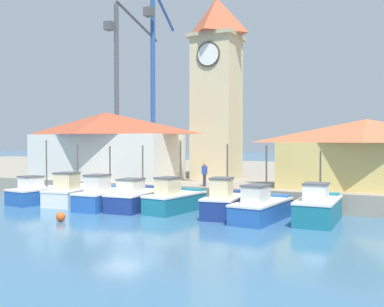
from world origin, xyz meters
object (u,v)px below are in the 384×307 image
port_crane_near (118,101)px  mooring_buoy (61,217)px  fishing_boat_left_outer (73,193)px  fishing_boat_left_inner (104,197)px  fishing_boat_mid_right (225,203)px  fishing_boat_far_left (40,193)px  clock_tower (217,84)px  warehouse_left (106,145)px  fishing_boat_right_inner (261,208)px  warehouse_right (366,153)px  fishing_boat_mid_left (137,198)px  fishing_boat_center (175,200)px  fishing_boat_right_outer (318,208)px  port_crane_far (154,95)px

port_crane_near → mooring_buoy: bearing=-61.0°
fishing_boat_left_outer → fishing_boat_left_inner: 3.20m
mooring_buoy → fishing_boat_mid_right: bearing=35.8°
fishing_boat_far_left → fishing_boat_mid_right: 13.90m
clock_tower → warehouse_left: clock_tower is taller
fishing_boat_right_inner → warehouse_right: warehouse_right is taller
fishing_boat_mid_left → fishing_boat_mid_right: size_ratio=1.19×
warehouse_left → warehouse_right: size_ratio=1.12×
fishing_boat_center → fishing_boat_right_outer: fishing_boat_center is taller
warehouse_left → warehouse_right: warehouse_left is taller
fishing_boat_center → warehouse_left: 11.72m
mooring_buoy → fishing_boat_center: bearing=54.3°
clock_tower → mooring_buoy: size_ratio=32.41×
port_crane_far → mooring_buoy: 30.76m
fishing_boat_left_outer → clock_tower: size_ratio=0.30×
fishing_boat_far_left → fishing_boat_mid_left: (7.75, 0.65, 0.02)m
fishing_boat_far_left → fishing_boat_left_inner: 5.62m
fishing_boat_center → fishing_boat_right_inner: (5.79, -0.70, -0.05)m
fishing_boat_center → mooring_buoy: (-4.08, -5.68, -0.50)m
fishing_boat_left_inner → fishing_boat_right_inner: 10.63m
fishing_boat_left_inner → fishing_boat_center: size_ratio=1.04×
fishing_boat_right_outer → clock_tower: bearing=135.3°
fishing_boat_center → fishing_boat_mid_right: fishing_boat_center is taller
fishing_boat_mid_right → mooring_buoy: (-7.51, -5.42, -0.54)m
fishing_boat_far_left → fishing_boat_mid_right: (13.90, 0.41, 0.09)m
port_crane_far → mooring_buoy: size_ratio=41.99×
clock_tower → mooring_buoy: 18.20m
port_crane_far → fishing_boat_left_outer: bearing=-74.1°
fishing_boat_center → clock_tower: size_ratio=0.29×
fishing_boat_right_outer → fishing_boat_far_left: bearing=-177.9°
fishing_boat_center → port_crane_far: bearing=123.2°
mooring_buoy → clock_tower: bearing=79.7°
fishing_boat_right_outer → port_crane_near: (-28.02, 21.71, 8.59)m
fishing_boat_left_inner → warehouse_right: (15.48, 7.49, 2.85)m
fishing_boat_left_outer → warehouse_right: bearing=20.3°
port_crane_near → clock_tower: bearing=-33.2°
fishing_boat_left_outer → port_crane_far: size_ratio=0.23×
fishing_boat_mid_left → clock_tower: 13.14m
port_crane_far → warehouse_right: bearing=-31.0°
fishing_boat_far_left → warehouse_right: 22.58m
fishing_boat_left_inner → port_crane_near: (-14.45, 22.45, 8.61)m
clock_tower → port_crane_near: bearing=146.8°
fishing_boat_left_inner → mooring_buoy: 5.07m
port_crane_near → fishing_boat_center: bearing=-48.4°
fishing_boat_far_left → fishing_boat_center: fishing_boat_far_left is taller
fishing_boat_right_outer → mooring_buoy: 14.04m
fishing_boat_mid_right → fishing_boat_center: bearing=175.7°
fishing_boat_left_inner → warehouse_left: size_ratio=0.39×
fishing_boat_left_outer → warehouse_left: (-1.57, 6.00, 3.34)m
port_crane_far → warehouse_left: bearing=-73.6°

